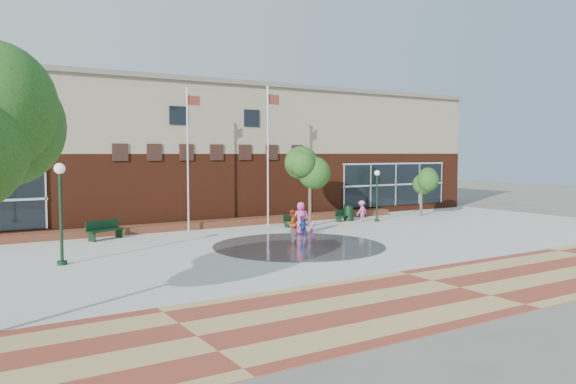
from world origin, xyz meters
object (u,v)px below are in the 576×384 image
flagpole_left (188,152)px  child_splash (312,234)px  flagpole_right (268,149)px  bench_left (105,234)px  trash_can (349,213)px

flagpole_left → child_splash: 9.44m
flagpole_right → bench_left: flagpole_right is taller
trash_can → child_splash: bearing=-137.6°
flagpole_right → bench_left: (-9.92, -0.08, -4.48)m
trash_can → child_splash: (-7.92, -7.23, 0.06)m
flagpole_right → child_splash: flagpole_right is taller
bench_left → trash_can: bearing=-24.8°
trash_can → child_splash: child_splash is taller
flagpole_right → trash_can: size_ratio=8.04×
trash_can → child_splash: size_ratio=0.89×
bench_left → trash_can: size_ratio=1.97×
flagpole_left → child_splash: size_ratio=6.87×
flagpole_right → child_splash: bearing=-118.2°
trash_can → bench_left: bearing=179.0°
child_splash → flagpole_left: bearing=-104.0°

